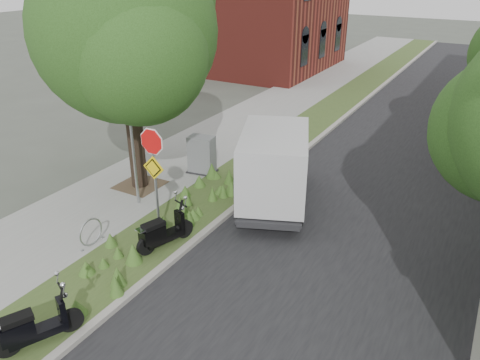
{
  "coord_description": "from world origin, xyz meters",
  "views": [
    {
      "loc": [
        5.86,
        -7.72,
        6.93
      ],
      "look_at": [
        -0.06,
        2.62,
        1.3
      ],
      "focal_mm": 35.0,
      "sensor_mm": 36.0,
      "label": 1
    }
  ],
  "objects_px": {
    "scooter_near": "(159,235)",
    "box_truck": "(275,162)",
    "sign_assembly": "(153,162)",
    "utility_cabinet": "(202,155)",
    "scooter_far": "(29,331)"
  },
  "relations": [
    {
      "from": "box_truck",
      "to": "utility_cabinet",
      "type": "bearing_deg",
      "value": 168.52
    },
    {
      "from": "sign_assembly",
      "to": "box_truck",
      "type": "relative_size",
      "value": 0.65
    },
    {
      "from": "box_truck",
      "to": "utility_cabinet",
      "type": "height_order",
      "value": "box_truck"
    },
    {
      "from": "scooter_far",
      "to": "box_truck",
      "type": "xyz_separation_m",
      "value": [
        1.36,
        7.88,
        0.86
      ]
    },
    {
      "from": "scooter_near",
      "to": "utility_cabinet",
      "type": "xyz_separation_m",
      "value": [
        -1.76,
        4.57,
        0.23
      ]
    },
    {
      "from": "sign_assembly",
      "to": "utility_cabinet",
      "type": "bearing_deg",
      "value": 108.68
    },
    {
      "from": "scooter_near",
      "to": "box_truck",
      "type": "relative_size",
      "value": 0.34
    },
    {
      "from": "utility_cabinet",
      "to": "scooter_far",
      "type": "bearing_deg",
      "value": -78.36
    },
    {
      "from": "scooter_far",
      "to": "box_truck",
      "type": "relative_size",
      "value": 0.32
    },
    {
      "from": "scooter_near",
      "to": "scooter_far",
      "type": "xyz_separation_m",
      "value": [
        -0.01,
        -3.94,
        -0.0
      ]
    },
    {
      "from": "box_truck",
      "to": "utility_cabinet",
      "type": "distance_m",
      "value": 3.23
    },
    {
      "from": "scooter_far",
      "to": "utility_cabinet",
      "type": "relative_size",
      "value": 1.2
    },
    {
      "from": "sign_assembly",
      "to": "scooter_near",
      "type": "distance_m",
      "value": 1.89
    },
    {
      "from": "sign_assembly",
      "to": "scooter_far",
      "type": "distance_m",
      "value": 4.74
    },
    {
      "from": "scooter_near",
      "to": "box_truck",
      "type": "height_order",
      "value": "box_truck"
    }
  ]
}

